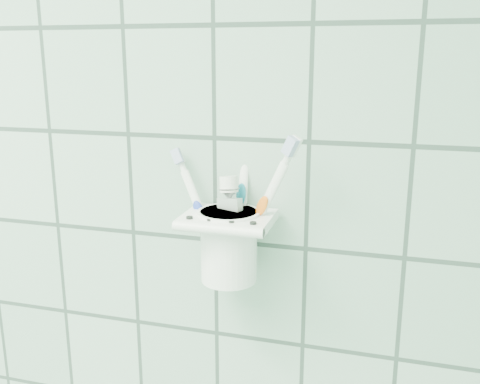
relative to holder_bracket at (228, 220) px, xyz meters
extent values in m
cube|color=white|center=(0.00, 0.04, -0.01)|extent=(0.04, 0.02, 0.03)
cube|color=white|center=(0.00, 0.00, 0.00)|extent=(0.11, 0.09, 0.01)
cylinder|color=white|center=(0.00, -0.04, 0.00)|extent=(0.11, 0.01, 0.01)
cylinder|color=black|center=(-0.04, -0.03, 0.01)|extent=(0.01, 0.01, 0.00)
cylinder|color=black|center=(-0.01, -0.03, 0.01)|extent=(0.01, 0.01, 0.00)
cylinder|color=black|center=(0.01, -0.03, 0.01)|extent=(0.01, 0.01, 0.00)
cylinder|color=black|center=(0.04, -0.03, 0.01)|extent=(0.01, 0.01, 0.00)
cylinder|color=white|center=(0.00, 0.00, -0.04)|extent=(0.07, 0.07, 0.09)
cylinder|color=white|center=(0.00, 0.00, 0.01)|extent=(0.08, 0.08, 0.01)
cylinder|color=black|center=(0.00, 0.00, 0.01)|extent=(0.06, 0.06, 0.00)
cylinder|color=white|center=(0.00, 0.00, 0.00)|extent=(0.08, 0.05, 0.13)
cylinder|color=white|center=(0.00, 0.00, 0.08)|extent=(0.02, 0.01, 0.02)
cube|color=silver|center=(0.00, -0.01, 0.09)|extent=(0.02, 0.01, 0.02)
cube|color=white|center=(0.00, 0.00, 0.09)|extent=(0.02, 0.01, 0.02)
ellipsoid|color=#1E38A5|center=(0.00, -0.01, 0.02)|extent=(0.02, 0.01, 0.03)
cylinder|color=white|center=(0.01, 0.01, 0.01)|extent=(0.02, 0.06, 0.16)
cylinder|color=white|center=(0.01, 0.01, 0.10)|extent=(0.01, 0.02, 0.02)
cube|color=silver|center=(0.01, 0.00, 0.11)|extent=(0.01, 0.02, 0.02)
cube|color=white|center=(0.01, 0.01, 0.11)|extent=(0.01, 0.01, 0.03)
ellipsoid|color=teal|center=(0.01, 0.01, 0.03)|extent=(0.02, 0.02, 0.03)
cylinder|color=white|center=(0.00, 0.02, 0.01)|extent=(0.09, 0.04, 0.16)
cylinder|color=white|center=(0.00, 0.02, 0.10)|extent=(0.02, 0.01, 0.02)
cube|color=silver|center=(0.00, 0.02, 0.12)|extent=(0.02, 0.02, 0.03)
cube|color=white|center=(0.00, 0.02, 0.12)|extent=(0.02, 0.01, 0.03)
ellipsoid|color=orange|center=(0.00, 0.02, 0.03)|extent=(0.03, 0.01, 0.03)
cube|color=silver|center=(0.01, 0.00, -0.02)|extent=(0.04, 0.04, 0.10)
cube|color=silver|center=(0.01, 0.00, -0.07)|extent=(0.04, 0.02, 0.01)
cone|color=silver|center=(0.01, 0.00, 0.03)|extent=(0.04, 0.04, 0.02)
cylinder|color=white|center=(0.01, 0.00, 0.04)|extent=(0.03, 0.03, 0.03)
camera|label=1|loc=(0.19, -0.62, 0.20)|focal=40.00mm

